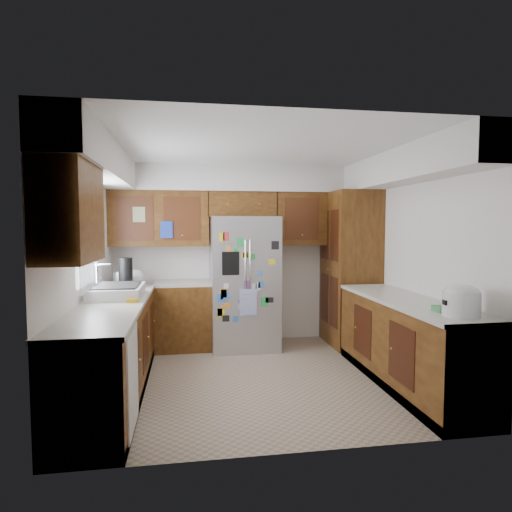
{
  "coord_description": "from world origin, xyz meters",
  "views": [
    {
      "loc": [
        -0.75,
        -4.56,
        1.67
      ],
      "look_at": [
        0.03,
        0.35,
        1.32
      ],
      "focal_mm": 30.0,
      "sensor_mm": 36.0,
      "label": 1
    }
  ],
  "objects_px": {
    "fridge": "(244,283)",
    "rice_cooker": "(461,300)",
    "pantry": "(350,269)",
    "paper_towel": "(454,299)"
  },
  "relations": [
    {
      "from": "pantry",
      "to": "fridge",
      "type": "relative_size",
      "value": 1.19
    },
    {
      "from": "rice_cooker",
      "to": "pantry",
      "type": "bearing_deg",
      "value": 89.99
    },
    {
      "from": "paper_towel",
      "to": "pantry",
      "type": "bearing_deg",
      "value": 90.89
    },
    {
      "from": "fridge",
      "to": "rice_cooker",
      "type": "distance_m",
      "value": 2.96
    },
    {
      "from": "fridge",
      "to": "paper_towel",
      "type": "xyz_separation_m",
      "value": [
        1.54,
        -2.4,
        0.14
      ]
    },
    {
      "from": "pantry",
      "to": "rice_cooker",
      "type": "distance_m",
      "value": 2.5
    },
    {
      "from": "pantry",
      "to": "rice_cooker",
      "type": "bearing_deg",
      "value": -90.01
    },
    {
      "from": "fridge",
      "to": "rice_cooker",
      "type": "xyz_separation_m",
      "value": [
        1.5,
        -2.55,
        0.16
      ]
    },
    {
      "from": "pantry",
      "to": "paper_towel",
      "type": "height_order",
      "value": "pantry"
    },
    {
      "from": "fridge",
      "to": "rice_cooker",
      "type": "height_order",
      "value": "fridge"
    }
  ]
}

